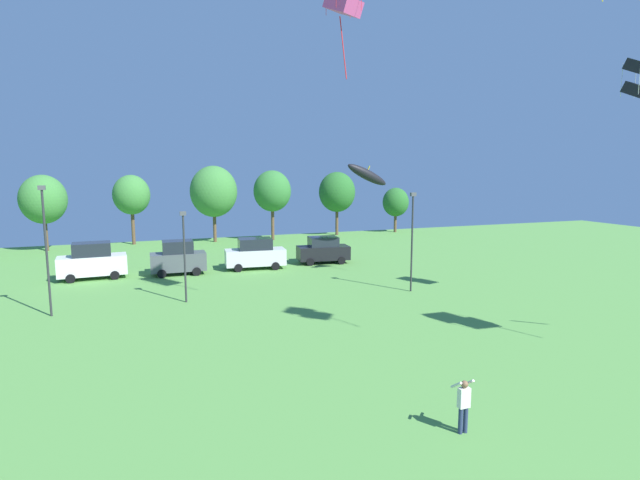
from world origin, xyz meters
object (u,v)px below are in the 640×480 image
at_px(parked_car_second_from_left, 178,258).
at_px(light_post_2, 184,251).
at_px(parked_car_third_from_left, 255,254).
at_px(treeline_tree_2, 131,195).
at_px(kite_flying_0, 637,79).
at_px(light_post_3, 46,244).
at_px(treeline_tree_5, 337,192).
at_px(treeline_tree_1, 43,200).
at_px(light_post_0, 412,236).
at_px(treeline_tree_6, 396,202).
at_px(parked_car_rightmost_in_row, 323,250).
at_px(treeline_tree_3, 214,192).
at_px(person_standing_near_foreground, 464,403).
at_px(parked_car_leftmost, 92,261).
at_px(kite_flying_6, 367,175).
at_px(treeline_tree_4, 272,191).

height_order(parked_car_second_from_left, light_post_2, light_post_2).
bearing_deg(parked_car_third_from_left, treeline_tree_2, 122.82).
bearing_deg(kite_flying_0, light_post_3, 161.08).
height_order(light_post_2, treeline_tree_5, treeline_tree_5).
bearing_deg(treeline_tree_1, parked_car_second_from_left, -55.24).
relative_size(kite_flying_0, parked_car_second_from_left, 0.53).
xyz_separation_m(parked_car_second_from_left, treeline_tree_5, (20.12, 17.14, 3.93)).
distance_m(light_post_0, treeline_tree_2, 33.08).
xyz_separation_m(treeline_tree_1, treeline_tree_5, (31.28, 1.06, 0.17)).
relative_size(light_post_0, treeline_tree_6, 1.15).
relative_size(parked_car_rightmost_in_row, light_post_0, 0.70).
relative_size(treeline_tree_2, treeline_tree_3, 0.88).
height_order(person_standing_near_foreground, parked_car_third_from_left, parked_car_third_from_left).
xyz_separation_m(parked_car_leftmost, light_post_0, (19.83, -11.45, 2.34)).
xyz_separation_m(light_post_0, treeline_tree_5, (6.28, 27.94, 1.56)).
xyz_separation_m(kite_flying_0, treeline_tree_5, (-2.20, 36.15, -7.48)).
bearing_deg(light_post_3, treeline_tree_1, 98.44).
relative_size(person_standing_near_foreground, kite_flying_6, 0.49).
relative_size(treeline_tree_2, treeline_tree_4, 0.94).
height_order(person_standing_near_foreground, parked_car_rightmost_in_row, parked_car_rightmost_in_row).
relative_size(person_standing_near_foreground, parked_car_third_from_left, 0.35).
relative_size(parked_car_second_from_left, treeline_tree_1, 0.55).
height_order(light_post_3, treeline_tree_1, treeline_tree_1).
xyz_separation_m(kite_flying_0, kite_flying_6, (-8.64, 14.64, -5.15)).
xyz_separation_m(parked_car_third_from_left, treeline_tree_6, (22.18, 17.03, 2.58)).
xyz_separation_m(parked_car_third_from_left, treeline_tree_5, (14.13, 17.03, 3.98)).
bearing_deg(parked_car_leftmost, kite_flying_6, -17.21).
bearing_deg(light_post_2, person_standing_near_foreground, -71.01).
distance_m(parked_car_third_from_left, treeline_tree_4, 17.11).
distance_m(treeline_tree_2, treeline_tree_3, 8.49).
bearing_deg(treeline_tree_2, treeline_tree_5, -1.02).
distance_m(light_post_0, light_post_2, 14.32).
xyz_separation_m(light_post_3, treeline_tree_6, (35.64, 25.94, -0.17)).
bearing_deg(treeline_tree_2, parked_car_rightmost_in_row, -48.46).
height_order(parked_car_second_from_left, light_post_0, light_post_0).
relative_size(parked_car_second_from_left, light_post_3, 0.58).
relative_size(parked_car_leftmost, treeline_tree_1, 0.64).
bearing_deg(parked_car_third_from_left, parked_car_rightmost_in_row, 8.94).
relative_size(parked_car_third_from_left, parked_car_rightmost_in_row, 1.08).
xyz_separation_m(kite_flying_6, treeline_tree_4, (-2.01, 20.04, -2.03)).
distance_m(person_standing_near_foreground, parked_car_rightmost_in_row, 28.00).
bearing_deg(treeline_tree_4, light_post_2, -116.34).
distance_m(parked_car_second_from_left, parked_car_rightmost_in_row, 11.99).
relative_size(treeline_tree_3, treeline_tree_6, 1.48).
height_order(treeline_tree_1, treeline_tree_2, treeline_tree_1).
bearing_deg(kite_flying_0, kite_flying_6, 120.55).
distance_m(parked_car_leftmost, treeline_tree_4, 23.56).
distance_m(treeline_tree_4, treeline_tree_6, 16.66).
xyz_separation_m(light_post_2, treeline_tree_2, (-2.86, 25.99, 2.12)).
height_order(parked_car_third_from_left, treeline_tree_4, treeline_tree_4).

